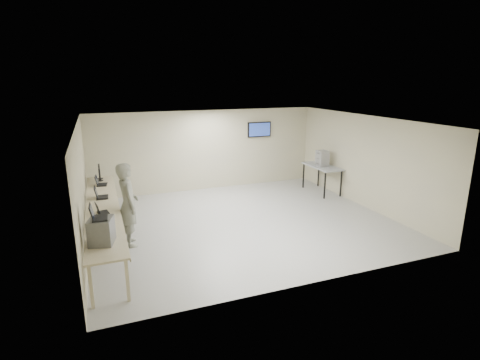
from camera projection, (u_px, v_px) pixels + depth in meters
name	position (u px, v px, depth m)	size (l,w,h in m)	color
room	(243.00, 172.00, 10.09)	(8.01, 7.01, 2.81)	#B3B2A8
workbench	(103.00, 209.00, 8.94)	(0.76, 6.00, 0.90)	beige
equipment_box	(101.00, 231.00, 6.86)	(0.41, 0.47, 0.49)	slate
laptop_on_box	(96.00, 215.00, 6.76)	(0.31, 0.37, 0.28)	black
laptop_0	(103.00, 226.00, 7.56)	(0.32, 0.38, 0.29)	black
laptop_1	(101.00, 211.00, 8.44)	(0.31, 0.35, 0.25)	black
laptop_2	(100.00, 195.00, 9.52)	(0.34, 0.41, 0.31)	black
laptop_3	(100.00, 183.00, 10.67)	(0.34, 0.40, 0.29)	black
monitor_near	(99.00, 173.00, 11.08)	(0.18, 0.42, 0.41)	black
monitor_far	(99.00, 171.00, 11.30)	(0.19, 0.43, 0.43)	black
soldier	(128.00, 205.00, 8.74)	(0.73, 0.48, 2.00)	gray
side_table	(322.00, 168.00, 12.91)	(0.73, 1.57, 0.94)	#929698
storage_bins	(322.00, 158.00, 12.81)	(0.34, 0.37, 0.53)	#999999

